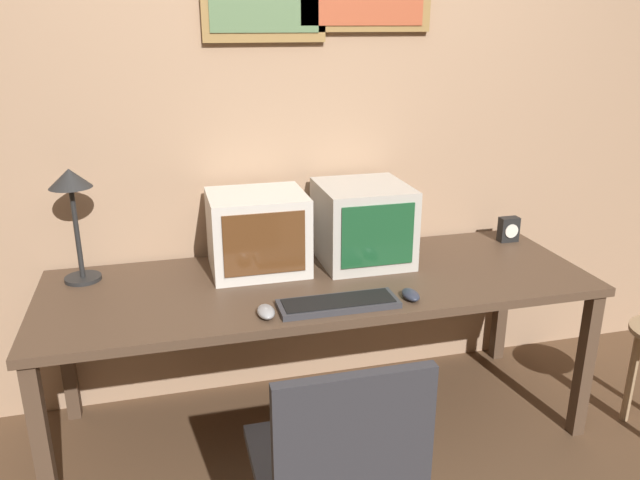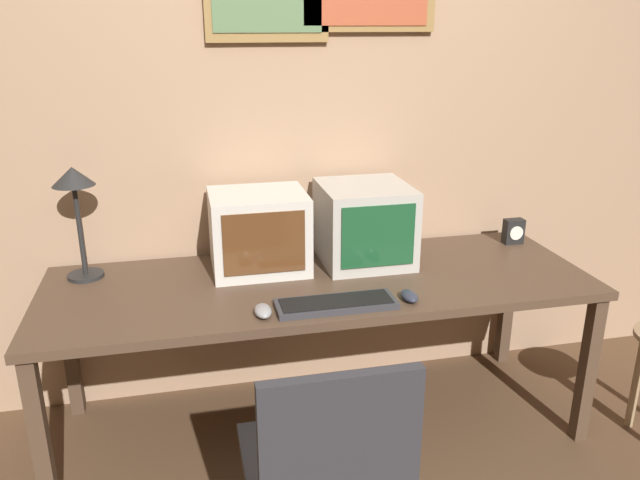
{
  "view_description": "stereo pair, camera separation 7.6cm",
  "coord_description": "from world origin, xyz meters",
  "px_view_note": "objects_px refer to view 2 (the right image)",
  "views": [
    {
      "loc": [
        -0.6,
        -1.33,
        1.7
      ],
      "look_at": [
        0.0,
        0.95,
        0.87
      ],
      "focal_mm": 35.0,
      "sensor_mm": 36.0,
      "label": 1
    },
    {
      "loc": [
        -0.52,
        -1.35,
        1.7
      ],
      "look_at": [
        0.0,
        0.95,
        0.87
      ],
      "focal_mm": 35.0,
      "sensor_mm": 36.0,
      "label": 2
    }
  ],
  "objects_px": {
    "mouse_near_keyboard": "(409,296)",
    "desk_lamp": "(75,193)",
    "monitor_left": "(259,231)",
    "mouse_far_corner": "(263,311)",
    "keyboard_main": "(337,304)",
    "desk_clock": "(513,231)",
    "monitor_right": "(364,224)"
  },
  "relations": [
    {
      "from": "mouse_near_keyboard",
      "to": "desk_lamp",
      "type": "height_order",
      "value": "desk_lamp"
    },
    {
      "from": "monitor_left",
      "to": "mouse_far_corner",
      "type": "relative_size",
      "value": 3.65
    },
    {
      "from": "mouse_near_keyboard",
      "to": "keyboard_main",
      "type": "bearing_deg",
      "value": 179.22
    },
    {
      "from": "keyboard_main",
      "to": "mouse_far_corner",
      "type": "distance_m",
      "value": 0.28
    },
    {
      "from": "keyboard_main",
      "to": "desk_clock",
      "type": "height_order",
      "value": "desk_clock"
    },
    {
      "from": "monitor_right",
      "to": "desk_clock",
      "type": "bearing_deg",
      "value": 4.49
    },
    {
      "from": "monitor_left",
      "to": "desk_clock",
      "type": "bearing_deg",
      "value": 2.41
    },
    {
      "from": "monitor_right",
      "to": "keyboard_main",
      "type": "bearing_deg",
      "value": -117.9
    },
    {
      "from": "monitor_left",
      "to": "mouse_near_keyboard",
      "type": "relative_size",
      "value": 3.77
    },
    {
      "from": "keyboard_main",
      "to": "mouse_far_corner",
      "type": "xyz_separation_m",
      "value": [
        -0.28,
        -0.01,
        0.01
      ]
    },
    {
      "from": "desk_clock",
      "to": "desk_lamp",
      "type": "xyz_separation_m",
      "value": [
        -1.94,
        0.01,
        0.3
      ]
    },
    {
      "from": "mouse_near_keyboard",
      "to": "desk_clock",
      "type": "relative_size",
      "value": 0.89
    },
    {
      "from": "monitor_right",
      "to": "keyboard_main",
      "type": "xyz_separation_m",
      "value": [
        -0.23,
        -0.44,
        -0.16
      ]
    },
    {
      "from": "monitor_right",
      "to": "desk_clock",
      "type": "height_order",
      "value": "monitor_right"
    },
    {
      "from": "mouse_near_keyboard",
      "to": "mouse_far_corner",
      "type": "height_order",
      "value": "mouse_far_corner"
    },
    {
      "from": "mouse_far_corner",
      "to": "desk_clock",
      "type": "height_order",
      "value": "desk_clock"
    },
    {
      "from": "desk_lamp",
      "to": "desk_clock",
      "type": "bearing_deg",
      "value": -0.26
    },
    {
      "from": "keyboard_main",
      "to": "mouse_near_keyboard",
      "type": "distance_m",
      "value": 0.28
    },
    {
      "from": "mouse_near_keyboard",
      "to": "desk_lamp",
      "type": "bearing_deg",
      "value": 157.45
    },
    {
      "from": "monitor_left",
      "to": "monitor_right",
      "type": "xyz_separation_m",
      "value": [
        0.46,
        -0.01,
        0.0
      ]
    },
    {
      "from": "monitor_right",
      "to": "desk_clock",
      "type": "distance_m",
      "value": 0.77
    },
    {
      "from": "mouse_far_corner",
      "to": "desk_clock",
      "type": "xyz_separation_m",
      "value": [
        1.27,
        0.51,
        0.04
      ]
    },
    {
      "from": "monitor_right",
      "to": "monitor_left",
      "type": "bearing_deg",
      "value": 178.99
    },
    {
      "from": "keyboard_main",
      "to": "desk_lamp",
      "type": "height_order",
      "value": "desk_lamp"
    },
    {
      "from": "monitor_left",
      "to": "monitor_right",
      "type": "height_order",
      "value": "monitor_right"
    },
    {
      "from": "monitor_right",
      "to": "mouse_near_keyboard",
      "type": "distance_m",
      "value": 0.47
    },
    {
      "from": "mouse_far_corner",
      "to": "desk_lamp",
      "type": "xyz_separation_m",
      "value": [
        -0.67,
        0.52,
        0.34
      ]
    },
    {
      "from": "keyboard_main",
      "to": "desk_clock",
      "type": "relative_size",
      "value": 3.79
    },
    {
      "from": "desk_clock",
      "to": "mouse_near_keyboard",
      "type": "bearing_deg",
      "value": -144.75
    },
    {
      "from": "mouse_far_corner",
      "to": "desk_lamp",
      "type": "height_order",
      "value": "desk_lamp"
    },
    {
      "from": "monitor_left",
      "to": "desk_lamp",
      "type": "height_order",
      "value": "desk_lamp"
    },
    {
      "from": "monitor_right",
      "to": "mouse_far_corner",
      "type": "relative_size",
      "value": 3.64
    }
  ]
}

